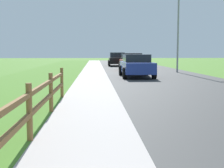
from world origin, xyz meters
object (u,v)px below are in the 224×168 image
(parked_car_red, at_px, (131,62))
(parked_suv_blue, at_px, (136,66))
(street_lamp, at_px, (180,23))
(parked_car_black, at_px, (117,59))

(parked_car_red, bearing_deg, parked_suv_blue, -94.34)
(parked_car_red, bearing_deg, street_lamp, -43.30)
(parked_car_red, relative_size, street_lamp, 0.64)
(parked_car_red, height_order, street_lamp, street_lamp)
(parked_car_black, height_order, street_lamp, street_lamp)
(parked_suv_blue, xyz_separation_m, parked_car_red, (0.59, 7.71, 0.02))
(parked_suv_blue, bearing_deg, parked_car_black, 90.27)
(street_lamp, bearing_deg, parked_car_black, 108.69)
(parked_car_black, relative_size, street_lamp, 0.71)
(parked_suv_blue, relative_size, parked_car_red, 1.06)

